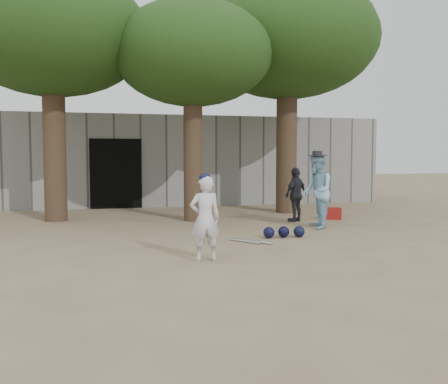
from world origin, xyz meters
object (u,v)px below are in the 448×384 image
object	(u,v)px
boy_player	(205,218)
spectator_dark	(296,195)
red_bag	(333,213)
spectator_blue	(317,191)

from	to	relation	value
boy_player	spectator_dark	size ratio (longest dim) A/B	0.97
boy_player	spectator_dark	world-z (taller)	spectator_dark
boy_player	red_bag	world-z (taller)	boy_player
boy_player	spectator_blue	distance (m)	4.30
red_bag	spectator_dark	bearing A→B (deg)	-169.69
spectator_dark	red_bag	distance (m)	1.25
boy_player	red_bag	size ratio (longest dim) A/B	3.17
spectator_dark	spectator_blue	bearing A→B (deg)	57.77
spectator_blue	red_bag	bearing A→B (deg)	154.70
boy_player	spectator_dark	bearing A→B (deg)	-128.88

